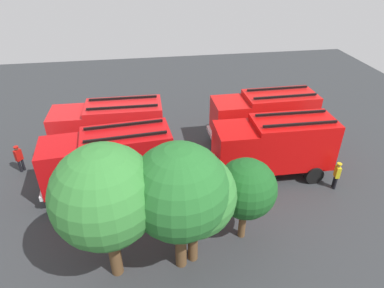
{
  "coord_description": "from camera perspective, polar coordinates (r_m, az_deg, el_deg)",
  "views": [
    {
      "loc": [
        2.83,
        18.13,
        12.6
      ],
      "look_at": [
        0.0,
        0.0,
        1.4
      ],
      "focal_mm": 31.52,
      "sensor_mm": 36.0,
      "label": 1
    }
  ],
  "objects": [
    {
      "name": "tree_1",
      "position": [
        13.77,
        0.15,
        -8.67
      ],
      "size": [
        3.58,
        3.58,
        5.55
      ],
      "color": "brown",
      "rests_on": "ground"
    },
    {
      "name": "firefighter_0",
      "position": [
        21.25,
        23.3,
        -4.73
      ],
      "size": [
        0.32,
        0.46,
        1.73
      ],
      "rotation": [
        0.0,
        0.0,
        6.09
      ],
      "color": "black",
      "rests_on": "ground"
    },
    {
      "name": "firefighter_1",
      "position": [
        23.49,
        -27.23,
        -2.02
      ],
      "size": [
        0.45,
        0.48,
        1.8
      ],
      "rotation": [
        0.0,
        0.0,
        5.59
      ],
      "color": "black",
      "rests_on": "ground"
    },
    {
      "name": "firefighter_2",
      "position": [
        17.44,
        -11.58,
        -11.29
      ],
      "size": [
        0.46,
        0.47,
        1.71
      ],
      "rotation": [
        0.0,
        0.0,
        3.89
      ],
      "color": "black",
      "rests_on": "ground"
    },
    {
      "name": "ground_plane",
      "position": [
        22.26,
        -0.0,
        -3.08
      ],
      "size": [
        46.84,
        46.84,
        0.0
      ],
      "primitive_type": "plane",
      "color": "#2D3033"
    },
    {
      "name": "traffic_cone_0",
      "position": [
        19.21,
        12.84,
        -9.32
      ],
      "size": [
        0.44,
        0.44,
        0.63
      ],
      "primitive_type": "cone",
      "color": "#F2600C",
      "rests_on": "ground"
    },
    {
      "name": "fire_truck_1",
      "position": [
        22.56,
        -13.85,
        2.83
      ],
      "size": [
        7.23,
        2.83,
        3.88
      ],
      "rotation": [
        0.0,
        0.0,
        -0.01
      ],
      "color": "red",
      "rests_on": "ground"
    },
    {
      "name": "fire_truck_3",
      "position": [
        19.28,
        -13.89,
        -2.46
      ],
      "size": [
        7.39,
        3.27,
        3.88
      ],
      "rotation": [
        0.0,
        0.0,
        0.09
      ],
      "color": "red",
      "rests_on": "ground"
    },
    {
      "name": "tree_0",
      "position": [
        15.54,
        9.11,
        -7.5
      ],
      "size": [
        2.82,
        2.82,
        4.38
      ],
      "color": "brown",
      "rests_on": "ground"
    },
    {
      "name": "fire_truck_2",
      "position": [
        20.59,
        13.74,
        -0.08
      ],
      "size": [
        7.23,
        2.82,
        3.88
      ],
      "rotation": [
        0.0,
        0.0,
        -0.01
      ],
      "color": "red",
      "rests_on": "ground"
    },
    {
      "name": "fire_truck_0",
      "position": [
        23.86,
        12.02,
        4.71
      ],
      "size": [
        7.23,
        2.83,
        3.88
      ],
      "rotation": [
        0.0,
        0.0,
        0.01
      ],
      "color": "red",
      "rests_on": "ground"
    },
    {
      "name": "tree_2",
      "position": [
        13.27,
        -2.14,
        -8.11
      ],
      "size": [
        3.99,
        3.99,
        6.19
      ],
      "color": "brown",
      "rests_on": "ground"
    },
    {
      "name": "tree_3",
      "position": [
        13.24,
        -14.53,
        -8.61
      ],
      "size": [
        4.13,
        4.13,
        6.4
      ],
      "color": "brown",
      "rests_on": "ground"
    }
  ]
}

